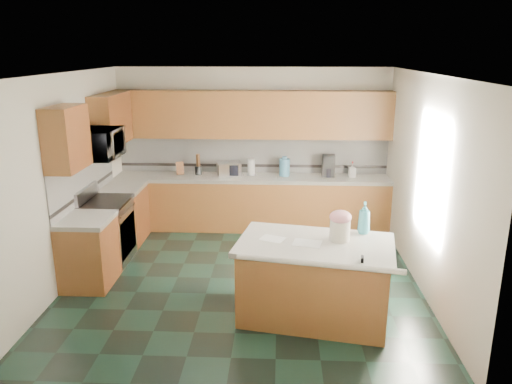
{
  "coord_description": "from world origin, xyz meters",
  "views": [
    {
      "loc": [
        0.46,
        -6.13,
        2.99
      ],
      "look_at": [
        0.15,
        0.35,
        1.12
      ],
      "focal_mm": 35.0,
      "sensor_mm": 36.0,
      "label": 1
    }
  ],
  "objects_px": {
    "island_base": "(314,283)",
    "toaster_oven": "(229,169)",
    "island_top": "(315,245)",
    "coffee_maker": "(328,166)",
    "knife_block": "(180,168)",
    "soap_bottle_island": "(364,218)",
    "treat_jar": "(340,230)"
  },
  "relations": [
    {
      "from": "island_top",
      "to": "knife_block",
      "type": "height_order",
      "value": "knife_block"
    },
    {
      "from": "island_base",
      "to": "toaster_oven",
      "type": "bearing_deg",
      "value": 123.36
    },
    {
      "from": "island_top",
      "to": "island_base",
      "type": "bearing_deg",
      "value": -79.51
    },
    {
      "from": "island_top",
      "to": "coffee_maker",
      "type": "bearing_deg",
      "value": 92.76
    },
    {
      "from": "soap_bottle_island",
      "to": "coffee_maker",
      "type": "relative_size",
      "value": 1.06
    },
    {
      "from": "island_base",
      "to": "soap_bottle_island",
      "type": "xyz_separation_m",
      "value": [
        0.58,
        0.32,
        0.68
      ]
    },
    {
      "from": "island_top",
      "to": "knife_block",
      "type": "relative_size",
      "value": 7.78
    },
    {
      "from": "island_top",
      "to": "coffee_maker",
      "type": "relative_size",
      "value": 4.8
    },
    {
      "from": "island_base",
      "to": "coffee_maker",
      "type": "bearing_deg",
      "value": 92.76
    },
    {
      "from": "toaster_oven",
      "to": "coffee_maker",
      "type": "relative_size",
      "value": 1.07
    },
    {
      "from": "soap_bottle_island",
      "to": "toaster_oven",
      "type": "bearing_deg",
      "value": 138.91
    },
    {
      "from": "island_top",
      "to": "toaster_oven",
      "type": "relative_size",
      "value": 4.48
    },
    {
      "from": "soap_bottle_island",
      "to": "coffee_maker",
      "type": "distance_m",
      "value": 2.71
    },
    {
      "from": "island_base",
      "to": "knife_block",
      "type": "height_order",
      "value": "knife_block"
    },
    {
      "from": "island_top",
      "to": "treat_jar",
      "type": "distance_m",
      "value": 0.32
    },
    {
      "from": "island_base",
      "to": "toaster_oven",
      "type": "relative_size",
      "value": 4.22
    },
    {
      "from": "island_base",
      "to": "island_top",
      "type": "xyz_separation_m",
      "value": [
        0.0,
        0.0,
        0.46
      ]
    },
    {
      "from": "soap_bottle_island",
      "to": "toaster_oven",
      "type": "xyz_separation_m",
      "value": [
        -1.84,
        2.67,
        -0.08
      ]
    },
    {
      "from": "soap_bottle_island",
      "to": "knife_block",
      "type": "xyz_separation_m",
      "value": [
        -2.68,
        2.67,
        -0.08
      ]
    },
    {
      "from": "soap_bottle_island",
      "to": "coffee_maker",
      "type": "bearing_deg",
      "value": 107.86
    },
    {
      "from": "island_top",
      "to": "soap_bottle_island",
      "type": "relative_size",
      "value": 4.54
    },
    {
      "from": "island_base",
      "to": "island_top",
      "type": "bearing_deg",
      "value": 100.49
    },
    {
      "from": "soap_bottle_island",
      "to": "toaster_oven",
      "type": "distance_m",
      "value": 3.25
    },
    {
      "from": "knife_block",
      "to": "toaster_oven",
      "type": "bearing_deg",
      "value": -17.84
    },
    {
      "from": "treat_jar",
      "to": "soap_bottle_island",
      "type": "height_order",
      "value": "soap_bottle_island"
    },
    {
      "from": "island_base",
      "to": "knife_block",
      "type": "xyz_separation_m",
      "value": [
        -2.1,
        3.0,
        0.6
      ]
    },
    {
      "from": "island_base",
      "to": "coffee_maker",
      "type": "xyz_separation_m",
      "value": [
        0.41,
        3.03,
        0.67
      ]
    },
    {
      "from": "knife_block",
      "to": "coffee_maker",
      "type": "distance_m",
      "value": 2.51
    },
    {
      "from": "island_top",
      "to": "knife_block",
      "type": "bearing_deg",
      "value": 135.54
    },
    {
      "from": "treat_jar",
      "to": "soap_bottle_island",
      "type": "bearing_deg",
      "value": 18.7
    },
    {
      "from": "toaster_oven",
      "to": "coffee_maker",
      "type": "xyz_separation_m",
      "value": [
        1.67,
        0.03,
        0.07
      ]
    },
    {
      "from": "island_base",
      "to": "toaster_oven",
      "type": "xyz_separation_m",
      "value": [
        -1.26,
        3.0,
        0.6
      ]
    }
  ]
}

